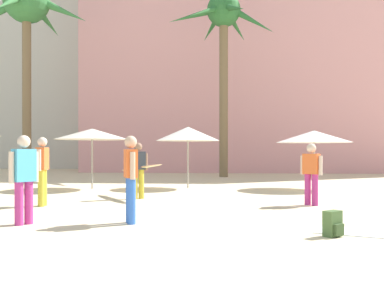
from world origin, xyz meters
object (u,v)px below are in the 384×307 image
palm_tree_left (27,11)px  backpack (333,224)px  person_near_right (131,175)px  beach_towel (371,233)px  person_far_right (24,176)px  person_mid_left (139,168)px  person_mid_center (42,168)px  cafe_umbrella_4 (314,137)px  person_far_left (311,172)px  cafe_umbrella_3 (92,134)px  cafe_umbrella_0 (188,134)px  palm_tree_far_left (223,28)px

palm_tree_left → backpack: (12.91, -16.34, -9.01)m
person_near_right → beach_towel: bearing=-30.2°
person_far_right → person_mid_left: bearing=-70.6°
backpack → person_mid_center: person_mid_center is taller
person_near_right → cafe_umbrella_4: bearing=37.2°
cafe_umbrella_4 → beach_towel: (-0.72, -8.81, -1.93)m
person_far_left → person_near_right: 5.10m
cafe_umbrella_3 → person_mid_left: (2.40, -3.09, -1.13)m
cafe_umbrella_4 → person_far_left: bearing=-101.5°
cafe_umbrella_0 → cafe_umbrella_4: 4.67m
person_mid_center → backpack: bearing=146.1°
palm_tree_far_left → backpack: (1.99, -16.65, -7.91)m
palm_tree_far_left → cafe_umbrella_0: size_ratio=4.12×
cafe_umbrella_4 → palm_tree_far_left: bearing=114.5°
person_far_left → person_mid_center: size_ratio=0.91×
palm_tree_far_left → palm_tree_left: size_ratio=0.90×
cafe_umbrella_4 → cafe_umbrella_0: bearing=178.3°
cafe_umbrella_3 → beach_towel: size_ratio=1.54×
person_far_left → person_mid_center: bearing=-46.9°
cafe_umbrella_3 → person_mid_left: bearing=-52.2°
palm_tree_far_left → person_near_right: 17.28m
palm_tree_far_left → person_far_left: (2.41, -12.47, -7.25)m
person_mid_left → palm_tree_left: bearing=-175.7°
palm_tree_far_left → cafe_umbrella_3: size_ratio=3.62×
person_far_right → person_near_right: bearing=-137.4°
beach_towel → person_far_right: bearing=176.6°
cafe_umbrella_0 → person_far_left: size_ratio=1.53×
palm_tree_far_left → person_near_right: (-1.59, -15.64, -7.19)m
backpack → person_far_left: person_far_left is taller
person_far_left → cafe_umbrella_0: bearing=-107.2°
person_far_right → backpack: bearing=-153.5°
palm_tree_left → cafe_umbrella_3: size_ratio=4.01×
cafe_umbrella_4 → person_mid_left: size_ratio=1.21×
person_far_left → person_far_right: bearing=-22.7°
palm_tree_far_left → cafe_umbrella_3: (-4.75, -8.06, -6.09)m
beach_towel → person_mid_left: bearing=134.4°
person_far_left → person_mid_left: bearing=-68.3°
person_near_right → person_far_left: bearing=17.2°
palm_tree_left → person_far_right: size_ratio=6.55×
person_mid_center → person_far_right: bearing=101.6°
palm_tree_far_left → person_near_right: palm_tree_far_left is taller
cafe_umbrella_4 → cafe_umbrella_3: bearing=-176.1°
palm_tree_far_left → backpack: size_ratio=23.82×
backpack → person_mid_left: bearing=176.4°
palm_tree_left → cafe_umbrella_0: 13.96m
backpack → person_near_right: size_ratio=0.25×
cafe_umbrella_0 → person_near_right: bearing=-92.4°
person_far_left → cafe_umbrella_3: bearing=-84.4°
beach_towel → person_mid_center: 7.83m
cafe_umbrella_3 → person_near_right: bearing=-67.3°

